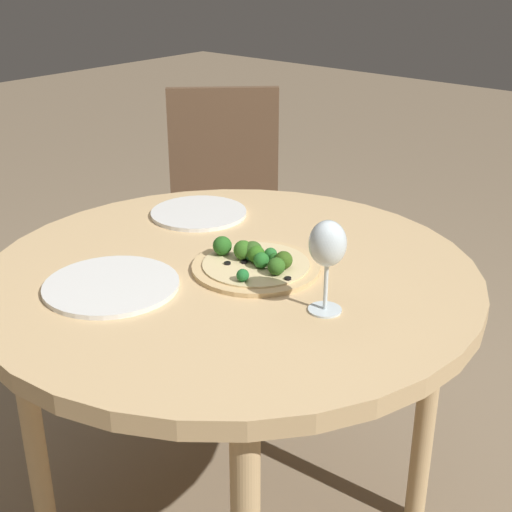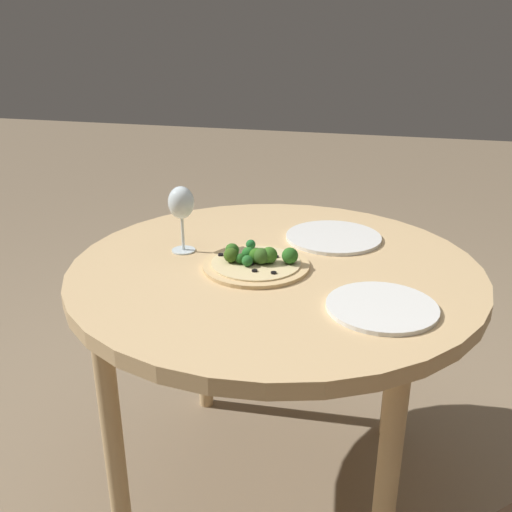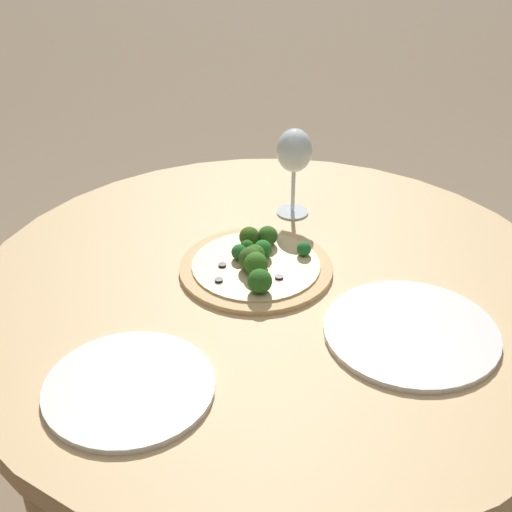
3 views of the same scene
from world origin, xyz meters
name	(u,v)px [view 2 (image 2 of 3)]	position (x,y,z in m)	size (l,w,h in m)	color
ground_plane	(272,484)	(0.00, 0.00, 0.00)	(12.00, 12.00, 0.00)	#847056
dining_table	(275,289)	(0.00, 0.00, 0.66)	(1.05, 1.05, 0.73)	tan
pizza	(256,261)	(-0.03, 0.04, 0.74)	(0.27, 0.27, 0.06)	tan
wine_glass	(181,205)	(0.02, 0.26, 0.86)	(0.07, 0.07, 0.18)	silver
plate_near	(382,307)	(-0.18, -0.28, 0.73)	(0.24, 0.24, 0.01)	silver
plate_far	(333,237)	(0.22, -0.12, 0.73)	(0.27, 0.27, 0.01)	silver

